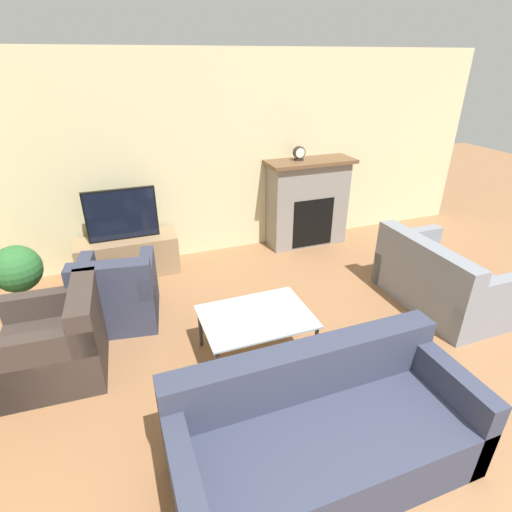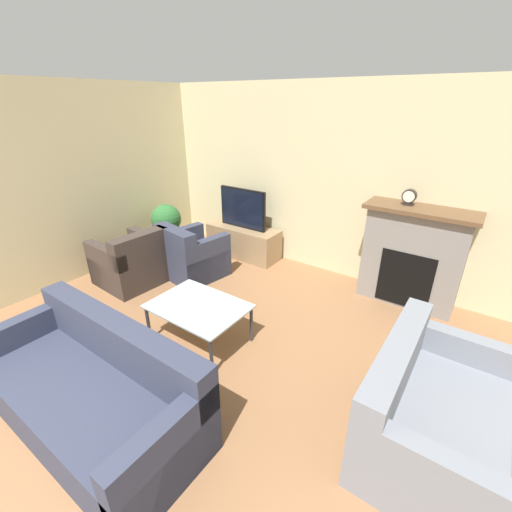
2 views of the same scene
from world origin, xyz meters
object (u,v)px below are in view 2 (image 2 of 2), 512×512
object	(u,v)px
potted_plant	(167,223)
mantel_clock	(409,197)
armchair_by_window	(132,264)
armchair_accent	(192,257)
couch_sectional	(94,392)
coffee_table	(198,309)
couch_loveseat	(428,413)
tv	(243,208)

from	to	relation	value
potted_plant	mantel_clock	size ratio (longest dim) A/B	4.46
armchair_by_window	armchair_accent	bearing A→B (deg)	142.83
couch_sectional	armchair_accent	size ratio (longest dim) A/B	2.24
coffee_table	mantel_clock	bearing A→B (deg)	56.31
mantel_clock	armchair_accent	bearing A→B (deg)	-156.82
armchair_accent	mantel_clock	distance (m)	3.06
couch_sectional	couch_loveseat	size ratio (longest dim) A/B	1.44
couch_loveseat	tv	bearing A→B (deg)	58.68
potted_plant	tv	bearing A→B (deg)	30.65
armchair_accent	mantel_clock	bearing A→B (deg)	-147.66
armchair_accent	tv	bearing A→B (deg)	-90.72
armchair_by_window	couch_sectional	bearing A→B (deg)	49.74
potted_plant	coffee_table	bearing A→B (deg)	-34.21
armchair_by_window	coffee_table	world-z (taller)	armchair_by_window
couch_sectional	armchair_accent	world-z (taller)	same
tv	armchair_accent	xyz separation A→B (m)	(-0.18, -1.03, -0.53)
coffee_table	armchair_by_window	bearing A→B (deg)	166.64
coffee_table	potted_plant	world-z (taller)	potted_plant
tv	couch_sectional	distance (m)	3.52
couch_loveseat	armchair_by_window	xyz separation A→B (m)	(-4.00, 0.31, 0.01)
tv	mantel_clock	bearing A→B (deg)	2.21
couch_sectional	armchair_by_window	size ratio (longest dim) A/B	2.31
potted_plant	mantel_clock	distance (m)	3.74
armchair_accent	potted_plant	xyz separation A→B (m)	(-0.94, 0.37, 0.24)
tv	coffee_table	distance (m)	2.35
couch_loveseat	armchair_accent	size ratio (longest dim) A/B	1.55
couch_sectional	coffee_table	distance (m)	1.24
mantel_clock	potted_plant	bearing A→B (deg)	-168.04
couch_sectional	coffee_table	bearing A→B (deg)	90.68
couch_loveseat	potted_plant	xyz separation A→B (m)	(-4.38, 1.33, 0.25)
tv	couch_loveseat	xyz separation A→B (m)	(3.27, -1.99, -0.54)
couch_sectional	couch_loveseat	xyz separation A→B (m)	(2.26, 1.34, 0.00)
couch_sectional	couch_loveseat	world-z (taller)	same
couch_loveseat	armchair_accent	world-z (taller)	same
couch_sectional	armchair_by_window	xyz separation A→B (m)	(-1.74, 1.65, 0.01)
armchair_accent	potted_plant	size ratio (longest dim) A/B	1.05
couch_loveseat	mantel_clock	world-z (taller)	mantel_clock
armchair_by_window	potted_plant	size ratio (longest dim) A/B	1.02
armchair_by_window	potted_plant	bearing A→B (deg)	-156.35
coffee_table	mantel_clock	distance (m)	2.80
potted_plant	couch_sectional	bearing A→B (deg)	-51.50
couch_sectional	couch_loveseat	distance (m)	2.63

